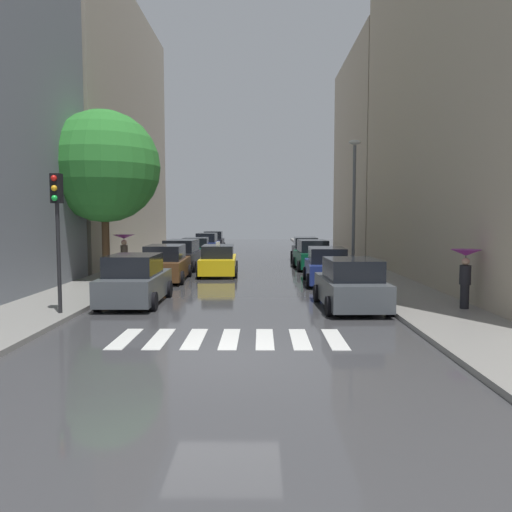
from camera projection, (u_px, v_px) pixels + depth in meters
name	position (u px, v px, depth m)	size (l,w,h in m)	color
ground_plane	(250.00, 262.00, 34.89)	(28.00, 72.00, 0.04)	#3C3C3E
sidewalk_left	(158.00, 261.00, 34.95)	(3.00, 72.00, 0.15)	gray
sidewalk_right	(342.00, 261.00, 34.81)	(3.00, 72.00, 0.15)	gray
crosswalk_stripes	(230.00, 339.00, 12.71)	(5.85, 2.20, 0.01)	silver
building_left_mid	(95.00, 132.00, 35.20)	(6.00, 20.26, 18.30)	#9E9384
building_right_near	(487.00, 34.00, 22.28)	(6.00, 21.58, 22.76)	#B2A38C
building_right_mid	(383.00, 155.00, 41.21)	(6.00, 15.28, 16.57)	#B2A38C
parked_car_left_nearest	(135.00, 281.00, 17.85)	(2.12, 4.36, 1.79)	#474C51
parked_car_left_second	(166.00, 264.00, 24.32)	(2.22, 4.66, 1.77)	brown
parked_car_left_third	(182.00, 256.00, 29.59)	(2.30, 4.87, 1.80)	black
parked_car_left_fourth	(196.00, 250.00, 35.65)	(2.32, 4.43, 1.67)	#0C4C2D
parked_car_left_fifth	(207.00, 245.00, 41.32)	(2.02, 4.12, 1.82)	navy
parked_car_left_sixth	(214.00, 241.00, 47.53)	(2.16, 4.13, 1.80)	black
parked_car_right_nearest	(351.00, 285.00, 16.88)	(2.24, 4.13, 1.72)	#474C51
parked_car_right_second	(326.00, 267.00, 23.27)	(2.18, 4.55, 1.72)	navy
parked_car_right_third	(312.00, 256.00, 29.71)	(2.20, 4.10, 1.77)	#0C4C2D
parked_car_right_fourth	(305.00, 250.00, 34.99)	(2.06, 4.80, 1.72)	black
taxi_midroad	(218.00, 261.00, 26.84)	(2.20, 4.71, 1.81)	yellow
pedestrian_foreground	(466.00, 266.00, 16.03)	(0.96, 0.96, 1.93)	black
pedestrian_near_tree	(124.00, 245.00, 24.98)	(1.10, 1.10, 2.10)	#38513D
street_tree_left	(104.00, 167.00, 23.79)	(5.36, 5.36, 8.09)	#513823
traffic_light_left_corner	(57.00, 212.00, 15.14)	(0.30, 0.42, 4.30)	black
lamp_post_right	(354.00, 198.00, 25.25)	(0.60, 0.28, 6.88)	#595B60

